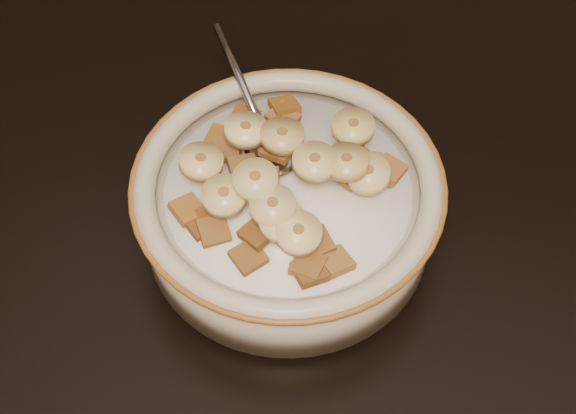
# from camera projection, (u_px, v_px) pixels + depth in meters

# --- Properties ---
(table) EXTENTS (1.43, 0.94, 0.04)m
(table) POSITION_uv_depth(u_px,v_px,m) (298.00, 229.00, 0.64)
(table) COLOR black
(table) RESTS_ON floor
(cereal_bowl) EXTENTS (0.21, 0.21, 0.05)m
(cereal_bowl) POSITION_uv_depth(u_px,v_px,m) (288.00, 210.00, 0.59)
(cereal_bowl) COLOR beige
(cereal_bowl) RESTS_ON table
(milk) EXTENTS (0.18, 0.18, 0.00)m
(milk) POSITION_uv_depth(u_px,v_px,m) (288.00, 190.00, 0.57)
(milk) COLOR white
(milk) RESTS_ON cereal_bowl
(spoon) EXTENTS (0.06, 0.06, 0.01)m
(spoon) POSITION_uv_depth(u_px,v_px,m) (271.00, 151.00, 0.59)
(spoon) COLOR #8E93A1
(spoon) RESTS_ON cereal_bowl
(cereal_square_0) EXTENTS (0.03, 0.03, 0.01)m
(cereal_square_0) POSITION_uv_depth(u_px,v_px,m) (284.00, 106.00, 0.61)
(cereal_square_0) COLOR brown
(cereal_square_0) RESTS_ON milk
(cereal_square_1) EXTENTS (0.03, 0.03, 0.01)m
(cereal_square_1) POSITION_uv_depth(u_px,v_px,m) (201.00, 223.00, 0.55)
(cereal_square_1) COLOR brown
(cereal_square_1) RESTS_ON milk
(cereal_square_2) EXTENTS (0.02, 0.02, 0.01)m
(cereal_square_2) POSITION_uv_depth(u_px,v_px,m) (308.00, 265.00, 0.53)
(cereal_square_2) COLOR #96602C
(cereal_square_2) RESTS_ON milk
(cereal_square_3) EXTENTS (0.03, 0.03, 0.01)m
(cereal_square_3) POSITION_uv_depth(u_px,v_px,m) (283.00, 117.00, 0.60)
(cereal_square_3) COLOR brown
(cereal_square_3) RESTS_ON milk
(cereal_square_4) EXTENTS (0.03, 0.03, 0.01)m
(cereal_square_4) POSITION_uv_depth(u_px,v_px,m) (354.00, 155.00, 0.58)
(cereal_square_4) COLOR #9B6A37
(cereal_square_4) RESTS_ON milk
(cereal_square_5) EXTENTS (0.03, 0.03, 0.01)m
(cereal_square_5) POSITION_uv_depth(u_px,v_px,m) (243.00, 169.00, 0.56)
(cereal_square_5) COLOR brown
(cereal_square_5) RESTS_ON milk
(cereal_square_6) EXTENTS (0.02, 0.02, 0.01)m
(cereal_square_6) POSITION_uv_depth(u_px,v_px,m) (220.00, 138.00, 0.59)
(cereal_square_6) COLOR brown
(cereal_square_6) RESTS_ON milk
(cereal_square_7) EXTENTS (0.03, 0.03, 0.01)m
(cereal_square_7) POSITION_uv_depth(u_px,v_px,m) (187.00, 210.00, 0.55)
(cereal_square_7) COLOR brown
(cereal_square_7) RESTS_ON milk
(cereal_square_8) EXTENTS (0.03, 0.03, 0.01)m
(cereal_square_8) POSITION_uv_depth(u_px,v_px,m) (248.00, 257.00, 0.53)
(cereal_square_8) COLOR brown
(cereal_square_8) RESTS_ON milk
(cereal_square_9) EXTENTS (0.03, 0.03, 0.01)m
(cereal_square_9) POSITION_uv_depth(u_px,v_px,m) (348.00, 172.00, 0.56)
(cereal_square_9) COLOR olive
(cereal_square_9) RESTS_ON milk
(cereal_square_10) EXTENTS (0.03, 0.03, 0.01)m
(cereal_square_10) POSITION_uv_depth(u_px,v_px,m) (258.00, 233.00, 0.53)
(cereal_square_10) COLOR brown
(cereal_square_10) RESTS_ON milk
(cereal_square_11) EXTENTS (0.03, 0.03, 0.01)m
(cereal_square_11) POSITION_uv_depth(u_px,v_px,m) (335.00, 262.00, 0.53)
(cereal_square_11) COLOR olive
(cereal_square_11) RESTS_ON milk
(cereal_square_12) EXTENTS (0.02, 0.02, 0.01)m
(cereal_square_12) POSITION_uv_depth(u_px,v_px,m) (368.00, 165.00, 0.57)
(cereal_square_12) COLOR #98531F
(cereal_square_12) RESTS_ON milk
(cereal_square_13) EXTENTS (0.03, 0.03, 0.01)m
(cereal_square_13) POSITION_uv_depth(u_px,v_px,m) (310.00, 272.00, 0.52)
(cereal_square_13) COLOR brown
(cereal_square_13) RESTS_ON milk
(cereal_square_14) EXTENTS (0.03, 0.03, 0.01)m
(cereal_square_14) POSITION_uv_depth(u_px,v_px,m) (214.00, 231.00, 0.54)
(cereal_square_14) COLOR brown
(cereal_square_14) RESTS_ON milk
(cereal_square_15) EXTENTS (0.02, 0.02, 0.01)m
(cereal_square_15) POSITION_uv_depth(u_px,v_px,m) (227.00, 149.00, 0.58)
(cereal_square_15) COLOR brown
(cereal_square_15) RESTS_ON milk
(cereal_square_16) EXTENTS (0.02, 0.02, 0.01)m
(cereal_square_16) POSITION_uv_depth(u_px,v_px,m) (279.00, 148.00, 0.57)
(cereal_square_16) COLOR brown
(cereal_square_16) RESTS_ON milk
(cereal_square_17) EXTENTS (0.02, 0.02, 0.01)m
(cereal_square_17) POSITION_uv_depth(u_px,v_px,m) (383.00, 172.00, 0.57)
(cereal_square_17) COLOR brown
(cereal_square_17) RESTS_ON milk
(cereal_square_18) EXTENTS (0.03, 0.03, 0.01)m
(cereal_square_18) POSITION_uv_depth(u_px,v_px,m) (317.00, 243.00, 0.54)
(cereal_square_18) COLOR brown
(cereal_square_18) RESTS_ON milk
(cereal_square_19) EXTENTS (0.02, 0.02, 0.01)m
(cereal_square_19) POSITION_uv_depth(u_px,v_px,m) (245.00, 118.00, 0.60)
(cereal_square_19) COLOR brown
(cereal_square_19) RESTS_ON milk
(cereal_square_20) EXTENTS (0.03, 0.03, 0.01)m
(cereal_square_20) POSITION_uv_depth(u_px,v_px,m) (389.00, 169.00, 0.57)
(cereal_square_20) COLOR #9D672F
(cereal_square_20) RESTS_ON milk
(cereal_square_21) EXTENTS (0.02, 0.02, 0.01)m
(cereal_square_21) POSITION_uv_depth(u_px,v_px,m) (275.00, 145.00, 0.57)
(cereal_square_21) COLOR brown
(cereal_square_21) RESTS_ON milk
(cereal_square_22) EXTENTS (0.02, 0.02, 0.01)m
(cereal_square_22) POSITION_uv_depth(u_px,v_px,m) (264.00, 180.00, 0.55)
(cereal_square_22) COLOR brown
(cereal_square_22) RESTS_ON milk
(banana_slice_0) EXTENTS (0.04, 0.04, 0.01)m
(banana_slice_0) POSITION_uv_depth(u_px,v_px,m) (282.00, 221.00, 0.53)
(banana_slice_0) COLOR #E3D18A
(banana_slice_0) RESTS_ON milk
(banana_slice_1) EXTENTS (0.04, 0.04, 0.01)m
(banana_slice_1) POSITION_uv_depth(u_px,v_px,m) (273.00, 206.00, 0.53)
(banana_slice_1) COLOR #E3CF7C
(banana_slice_1) RESTS_ON milk
(banana_slice_2) EXTENTS (0.03, 0.03, 0.02)m
(banana_slice_2) POSITION_uv_depth(u_px,v_px,m) (201.00, 162.00, 0.56)
(banana_slice_2) COLOR #DBCA85
(banana_slice_2) RESTS_ON milk
(banana_slice_3) EXTENTS (0.04, 0.04, 0.01)m
(banana_slice_3) POSITION_uv_depth(u_px,v_px,m) (368.00, 174.00, 0.56)
(banana_slice_3) COLOR beige
(banana_slice_3) RESTS_ON milk
(banana_slice_4) EXTENTS (0.04, 0.04, 0.01)m
(banana_slice_4) POSITION_uv_depth(u_px,v_px,m) (255.00, 180.00, 0.54)
(banana_slice_4) COLOR #EBE293
(banana_slice_4) RESTS_ON milk
(banana_slice_5) EXTENTS (0.03, 0.03, 0.01)m
(banana_slice_5) POSITION_uv_depth(u_px,v_px,m) (346.00, 162.00, 0.55)
(banana_slice_5) COLOR tan
(banana_slice_5) RESTS_ON milk
(banana_slice_6) EXTENTS (0.04, 0.04, 0.01)m
(banana_slice_6) POSITION_uv_depth(u_px,v_px,m) (224.00, 196.00, 0.54)
(banana_slice_6) COLOR #F5DC8A
(banana_slice_6) RESTS_ON milk
(banana_slice_7) EXTENTS (0.03, 0.03, 0.01)m
(banana_slice_7) POSITION_uv_depth(u_px,v_px,m) (282.00, 136.00, 0.56)
(banana_slice_7) COLOR #D4B96E
(banana_slice_7) RESTS_ON milk
(banana_slice_8) EXTENTS (0.04, 0.04, 0.01)m
(banana_slice_8) POSITION_uv_depth(u_px,v_px,m) (246.00, 130.00, 0.57)
(banana_slice_8) COLOR #FEF4AC
(banana_slice_8) RESTS_ON milk
(banana_slice_9) EXTENTS (0.04, 0.04, 0.01)m
(banana_slice_9) POSITION_uv_depth(u_px,v_px,m) (315.00, 162.00, 0.55)
(banana_slice_9) COLOR #CFC170
(banana_slice_9) RESTS_ON milk
(banana_slice_10) EXTENTS (0.04, 0.04, 0.01)m
(banana_slice_10) POSITION_uv_depth(u_px,v_px,m) (298.00, 233.00, 0.52)
(banana_slice_10) COLOR #F3D07D
(banana_slice_10) RESTS_ON milk
(banana_slice_11) EXTENTS (0.04, 0.04, 0.01)m
(banana_slice_11) POSITION_uv_depth(u_px,v_px,m) (353.00, 127.00, 0.58)
(banana_slice_11) COLOR #F2DC81
(banana_slice_11) RESTS_ON milk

